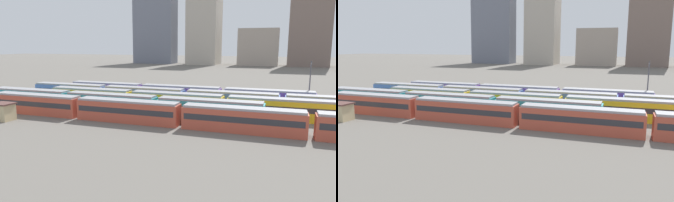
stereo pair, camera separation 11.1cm
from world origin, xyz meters
The scene contains 12 objects.
ground_plane centered at (0.00, 10.40, 0.00)m, with size 600.00×600.00×0.00m, color #666059.
train_track_0 centered at (40.99, 0.00, 1.90)m, with size 112.50×3.06×3.75m.
train_track_1 centered at (6.53, 5.20, 1.90)m, with size 55.80×3.06×3.75m.
train_track_2 centered at (17.81, 10.40, 1.90)m, with size 55.80×3.06×3.75m.
train_track_3 centered at (27.54, 15.60, 1.90)m, with size 93.60×3.06×3.75m.
train_track_4 centered at (15.34, 20.80, 1.90)m, with size 55.80×3.06×3.75m.
catenary_pole_1 centered at (42.04, 23.82, 5.32)m, with size 0.24×3.20×9.57m.
signal_hut centered at (-7.92, -6.26, 1.55)m, with size 3.60×3.00×3.04m.
distant_building_0 centered at (-46.46, 159.27, 22.84)m, with size 27.09×14.35×45.67m, color slate.
distant_building_1 centered at (-12.65, 159.27, 23.97)m, with size 18.97×21.98×47.94m, color #B2A899.
distant_building_2 centered at (21.28, 159.27, 11.12)m, with size 23.52×14.72×22.25m, color #A89989.
distant_building_3 centered at (49.48, 159.27, 26.85)m, with size 22.56×15.70×53.70m, color #7A665B.
Camera 1 is at (36.96, -47.61, 12.93)m, focal length 34.56 mm.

